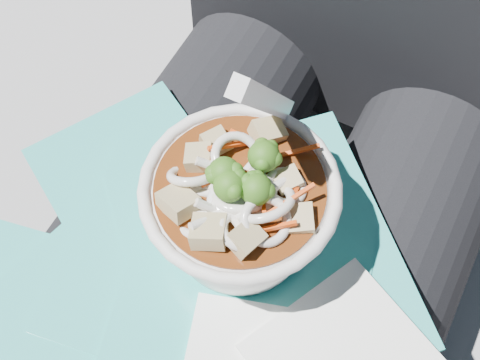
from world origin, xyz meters
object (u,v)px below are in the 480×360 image
at_px(lap, 235,296).
at_px(person_body, 283,197).
at_px(plastic_bag, 177,288).
at_px(udon_bowl, 240,206).
at_px(stone_ledge, 288,275).

relative_size(lap, person_body, 0.49).
xyz_separation_m(plastic_bag, udon_bowl, (0.02, 0.06, 0.06)).
bearing_deg(lap, plastic_bag, -125.40).
bearing_deg(udon_bowl, plastic_bag, -112.27).
height_order(plastic_bag, udon_bowl, udon_bowl).
bearing_deg(person_body, plastic_bag, -102.01).
height_order(person_body, udon_bowl, person_body).
bearing_deg(person_body, stone_ledge, 90.00).
bearing_deg(plastic_bag, person_body, 77.99).
distance_m(lap, person_body, 0.10).
height_order(person_body, plastic_bag, person_body).
bearing_deg(plastic_bag, stone_ledge, 81.59).
height_order(stone_ledge, plastic_bag, plastic_bag).
relative_size(stone_ledge, person_body, 1.02).
relative_size(plastic_bag, udon_bowl, 1.96).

